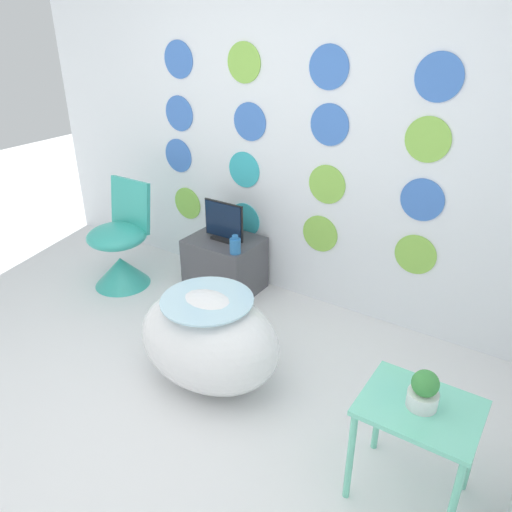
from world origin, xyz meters
TOP-DOWN VIEW (x-y plane):
  - ground_plane at (0.00, 0.00)m, footprint 12.00×12.00m
  - wall_back_dotted at (-0.00, 1.98)m, footprint 4.75×0.05m
  - bathtub at (0.20, 0.78)m, footprint 0.89×0.65m
  - chair at (-1.13, 1.32)m, footprint 0.47×0.47m
  - tv_cabinet at (-0.38, 1.71)m, footprint 0.54×0.44m
  - tv at (-0.38, 1.72)m, footprint 0.35×0.12m
  - vase at (-0.17, 1.56)m, footprint 0.08×0.08m
  - side_table at (1.45, 0.65)m, footprint 0.49×0.40m
  - potted_plant_left at (1.45, 0.65)m, footprint 0.13×0.13m

SIDE VIEW (x-z plane):
  - ground_plane at x=0.00m, z-range 0.00..0.00m
  - tv_cabinet at x=-0.38m, z-range 0.00..0.44m
  - chair at x=-1.13m, z-range -0.14..0.70m
  - bathtub at x=0.20m, z-range 0.00..0.58m
  - side_table at x=1.45m, z-range 0.17..0.70m
  - vase at x=-0.17m, z-range 0.43..0.57m
  - tv at x=-0.38m, z-range 0.42..0.72m
  - potted_plant_left at x=1.45m, z-range 0.52..0.70m
  - wall_back_dotted at x=0.00m, z-range 0.00..2.60m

